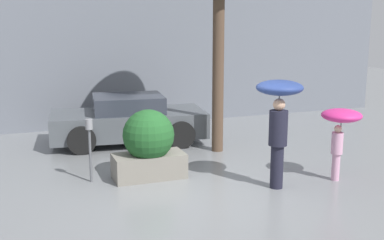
% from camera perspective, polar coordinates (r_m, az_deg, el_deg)
% --- Properties ---
extents(ground_plane, '(40.00, 40.00, 0.00)m').
position_cam_1_polar(ground_plane, '(8.91, 0.91, -8.79)').
color(ground_plane, slate).
extents(building_facade, '(18.00, 0.30, 6.00)m').
position_cam_1_polar(building_facade, '(14.60, -8.52, 11.08)').
color(building_facade, slate).
rests_on(building_facade, ground).
extents(planter_box, '(1.44, 1.03, 1.40)m').
position_cam_1_polar(planter_box, '(9.66, -5.16, -2.95)').
color(planter_box, gray).
rests_on(planter_box, ground).
extents(person_adult, '(0.88, 0.88, 2.04)m').
position_cam_1_polar(person_adult, '(9.10, 10.27, 1.41)').
color(person_adult, '#1E1E2D').
rests_on(person_adult, ground).
extents(person_child, '(0.79, 0.79, 1.43)m').
position_cam_1_polar(person_child, '(9.86, 17.21, -0.28)').
color(person_child, '#D199B7').
rests_on(person_child, ground).
extents(parked_car_near, '(4.09, 2.30, 1.24)m').
position_cam_1_polar(parked_car_near, '(12.56, -7.53, -0.03)').
color(parked_car_near, '#4C5156').
rests_on(parked_car_near, ground).
extents(parking_meter, '(0.14, 0.14, 1.26)m').
position_cam_1_polar(parking_meter, '(9.53, -12.05, -2.00)').
color(parking_meter, '#595B60').
rests_on(parking_meter, ground).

